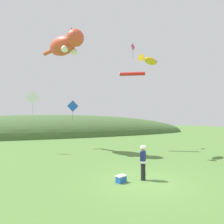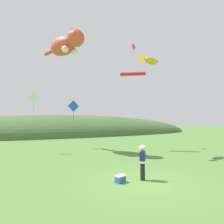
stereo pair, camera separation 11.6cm
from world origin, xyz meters
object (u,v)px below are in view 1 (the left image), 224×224
Objects in this scene: kite_diamond_pink at (133,47)px; kite_diamond_blue at (73,106)px; kite_giant_cat at (65,45)px; kite_diamond_white at (33,98)px; kite_fish_windsock at (149,60)px; kite_tube_streamer at (132,74)px; picnic_cooler at (121,179)px; festival_attendant at (143,161)px; kite_spool at (143,172)px.

kite_diamond_blue is (-6.43, 1.70, -6.79)m from kite_diamond_pink.
kite_giant_cat is 3.00× the size of kite_diamond_white.
kite_fish_windsock is at bearing -30.71° from kite_diamond_white.
kite_diamond_pink is at bearing 2.08° from kite_giant_cat.
kite_giant_cat is at bearing 167.12° from kite_tube_streamer.
festival_attendant is at bearing -5.25° from picnic_cooler.
kite_fish_windsock is at bearing 45.22° from picnic_cooler.
kite_spool is at bearing -60.68° from kite_diamond_white.
kite_fish_windsock is (4.12, 5.48, 7.20)m from festival_attendant.
kite_diamond_white is at bearing 168.10° from kite_tube_streamer.
picnic_cooler is 0.27× the size of kite_diamond_blue.
kite_fish_windsock is (5.32, 5.37, 7.97)m from picnic_cooler.
kite_spool is at bearing -115.12° from kite_tube_streamer.
kite_fish_windsock is 11.03m from kite_diamond_white.
kite_diamond_blue is (0.26, 12.28, 4.27)m from picnic_cooler.
kite_diamond_blue is (-0.95, 12.39, 3.50)m from festival_attendant.
festival_attendant is 3.10× the size of picnic_cooler.
kite_diamond_white is (-9.11, 5.41, -3.09)m from kite_fish_windsock.
picnic_cooler is at bearing 174.75° from festival_attendant.
kite_fish_windsock is 9.34m from kite_diamond_blue.
kite_diamond_white is at bearing 170.37° from kite_giant_cat.
kite_spool is 15.58m from kite_diamond_pink.
kite_giant_cat is (-0.97, 10.30, 10.07)m from picnic_cooler.
kite_fish_windsock is 0.96× the size of kite_tube_streamer.
kite_fish_windsock is 1.32× the size of kite_diamond_pink.
kite_tube_streamer is 1.38× the size of kite_diamond_pink.
kite_diamond_white is at bearing 109.35° from picnic_cooler.
kite_giant_cat is at bearing -9.63° from kite_diamond_white.
kite_fish_windsock is 1.10× the size of kite_diamond_white.
kite_tube_streamer is 4.11m from kite_diamond_pink.
festival_attendant is 12.00m from kite_tube_streamer.
kite_diamond_white is at bearing 178.91° from kite_diamond_pink.
kite_giant_cat reaches higher than festival_attendant.
kite_giant_cat is (-2.17, 10.41, 9.30)m from festival_attendant.
kite_giant_cat is 7.15m from kite_tube_streamer.
kite_giant_cat is 7.73m from kite_diamond_pink.
kite_tube_streamer is at bearing -33.27° from kite_diamond_blue.
picnic_cooler reaches higher than kite_spool.
picnic_cooler is (-1.21, 0.11, -0.77)m from festival_attendant.
kite_spool is at bearing -82.30° from kite_diamond_blue.
festival_attendant is 12.66m from kite_diamond_white.
kite_tube_streamer is at bearing 64.88° from kite_spool.
kite_giant_cat is 2.99× the size of kite_diamond_blue.
kite_diamond_blue is at bearing 88.80° from picnic_cooler.
kite_diamond_blue is (-5.29, 3.47, -3.26)m from kite_tube_streamer.
kite_fish_windsock reaches higher than kite_spool.
kite_diamond_white is (-4.04, -1.50, 0.61)m from kite_diamond_blue.
picnic_cooler is 16.70m from kite_diamond_pink.
kite_diamond_pink is 9.51m from kite_diamond_blue.
festival_attendant is 0.76× the size of kite_fish_windsock.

